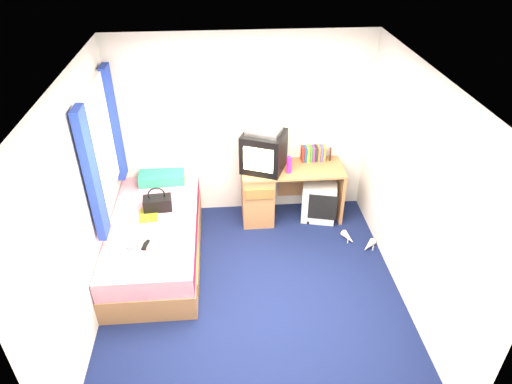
{
  "coord_description": "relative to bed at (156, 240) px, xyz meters",
  "views": [
    {
      "loc": [
        -0.26,
        -3.55,
        3.66
      ],
      "look_at": [
        0.08,
        0.7,
        0.88
      ],
      "focal_mm": 32.0,
      "sensor_mm": 36.0,
      "label": 1
    }
  ],
  "objects": [
    {
      "name": "pink_water_bottle",
      "position": [
        1.64,
        0.62,
        0.58
      ],
      "size": [
        0.08,
        0.08,
        0.2
      ],
      "primitive_type": "cylinder",
      "rotation": [
        0.0,
        0.0,
        -0.33
      ],
      "color": "#ED219E",
      "rests_on": "desk"
    },
    {
      "name": "handbag",
      "position": [
        0.04,
        0.25,
        0.36
      ],
      "size": [
        0.34,
        0.21,
        0.3
      ],
      "rotation": [
        0.0,
        0.0,
        0.09
      ],
      "color": "black",
      "rests_on": "bed"
    },
    {
      "name": "magazine",
      "position": [
        -0.06,
        0.12,
        0.28
      ],
      "size": [
        0.23,
        0.3,
        0.01
      ],
      "primitive_type": "cube",
      "rotation": [
        0.0,
        0.0,
        0.09
      ],
      "color": "yellow",
      "rests_on": "bed"
    },
    {
      "name": "picture_frame",
      "position": [
        2.23,
        0.92,
        0.55
      ],
      "size": [
        0.05,
        0.12,
        0.14
      ],
      "primitive_type": "cube",
      "rotation": [
        0.0,
        0.0,
        -0.24
      ],
      "color": "black",
      "rests_on": "desk"
    },
    {
      "name": "water_bottle",
      "position": [
        -0.12,
        -0.41,
        0.31
      ],
      "size": [
        0.2,
        0.18,
        0.07
      ],
      "primitive_type": "cylinder",
      "rotation": [
        0.0,
        1.57,
        0.7
      ],
      "color": "silver",
      "rests_on": "bed"
    },
    {
      "name": "colour_swatch_fan",
      "position": [
        -0.03,
        -0.44,
        0.28
      ],
      "size": [
        0.22,
        0.16,
        0.01
      ],
      "primitive_type": "cube",
      "rotation": [
        0.0,
        0.0,
        -0.52
      ],
      "color": "#FF9D38",
      "rests_on": "bed"
    },
    {
      "name": "ground",
      "position": [
        1.1,
        -0.7,
        -0.27
      ],
      "size": [
        3.4,
        3.4,
        0.0
      ],
      "primitive_type": "plane",
      "color": "#0C1438",
      "rests_on": "ground"
    },
    {
      "name": "storage_cube",
      "position": [
        2.08,
        0.7,
        0.0
      ],
      "size": [
        0.52,
        0.52,
        0.54
      ],
      "primitive_type": "cube",
      "rotation": [
        0.0,
        0.0,
        -0.24
      ],
      "color": "silver",
      "rests_on": "ground"
    },
    {
      "name": "vcr",
      "position": [
        1.34,
        0.74,
        1.01
      ],
      "size": [
        0.48,
        0.43,
        0.08
      ],
      "primitive_type": "cube",
      "rotation": [
        0.0,
        0.0,
        -0.42
      ],
      "color": "silver",
      "rests_on": "crt_tv"
    },
    {
      "name": "aerosol_can",
      "position": [
        1.57,
        0.74,
        0.58
      ],
      "size": [
        0.05,
        0.05,
        0.19
      ],
      "primitive_type": "cylinder",
      "rotation": [
        0.0,
        0.0,
        0.01
      ],
      "color": "silver",
      "rests_on": "desk"
    },
    {
      "name": "window_assembly",
      "position": [
        -0.45,
        0.2,
        1.15
      ],
      "size": [
        0.11,
        1.42,
        1.4
      ],
      "color": "silver",
      "rests_on": "room_shell"
    },
    {
      "name": "pillow",
      "position": [
        0.03,
        0.9,
        0.34
      ],
      "size": [
        0.6,
        0.4,
        0.13
      ],
      "primitive_type": "cube",
      "rotation": [
        0.0,
        0.0,
        0.06
      ],
      "color": "teal",
      "rests_on": "bed"
    },
    {
      "name": "room_shell",
      "position": [
        1.1,
        -0.7,
        1.18
      ],
      "size": [
        3.4,
        3.4,
        3.4
      ],
      "color": "white",
      "rests_on": "ground"
    },
    {
      "name": "towel",
      "position": [
        0.27,
        -0.33,
        0.32
      ],
      "size": [
        0.35,
        0.32,
        0.1
      ],
      "primitive_type": "cube",
      "rotation": [
        0.0,
        0.0,
        -0.35
      ],
      "color": "white",
      "rests_on": "bed"
    },
    {
      "name": "remote_control",
      "position": [
        -0.03,
        -0.43,
        0.28
      ],
      "size": [
        0.08,
        0.17,
        0.02
      ],
      "primitive_type": "cube",
      "rotation": [
        0.0,
        0.0,
        -0.17
      ],
      "color": "black",
      "rests_on": "bed"
    },
    {
      "name": "white_heels",
      "position": [
        2.47,
        0.05,
        -0.23
      ],
      "size": [
        0.4,
        0.41,
        0.09
      ],
      "color": "beige",
      "rests_on": "ground"
    },
    {
      "name": "desk",
      "position": [
        1.43,
        0.74,
        0.14
      ],
      "size": [
        1.3,
        0.55,
        0.75
      ],
      "color": "#A87346",
      "rests_on": "ground"
    },
    {
      "name": "bed",
      "position": [
        0.0,
        0.0,
        0.0
      ],
      "size": [
        1.01,
        2.0,
        0.54
      ],
      "color": "#A87346",
      "rests_on": "ground"
    },
    {
      "name": "crt_tv",
      "position": [
        1.34,
        0.74,
        0.73
      ],
      "size": [
        0.63,
        0.61,
        0.49
      ],
      "rotation": [
        0.0,
        0.0,
        -0.39
      ],
      "color": "black",
      "rests_on": "desk"
    },
    {
      "name": "book_row",
      "position": [
        2.0,
        0.9,
        0.58
      ],
      "size": [
        0.31,
        0.13,
        0.2
      ],
      "color": "maroon",
      "rests_on": "desk"
    }
  ]
}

